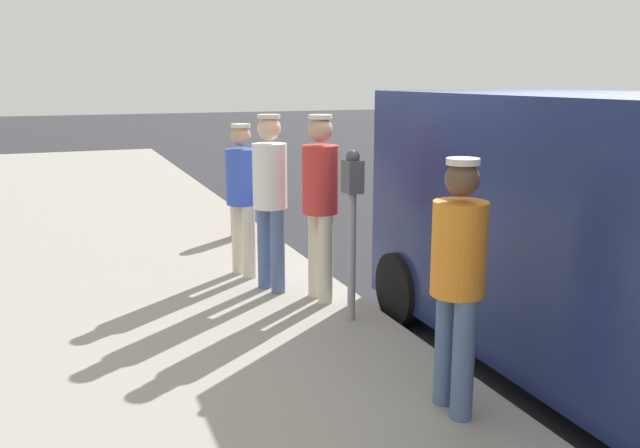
# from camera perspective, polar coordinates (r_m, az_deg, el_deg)

# --- Properties ---
(ground_plane) EXTENTS (80.00, 80.00, 0.00)m
(ground_plane) POSITION_cam_1_polar(r_m,az_deg,el_deg) (6.47, 14.86, -8.47)
(ground_plane) COLOR #2D2D33
(sidewalk_slab) EXTENTS (5.00, 32.00, 0.15)m
(sidewalk_slab) POSITION_cam_1_polar(r_m,az_deg,el_deg) (5.30, -18.18, -12.62)
(sidewalk_slab) COLOR #9E998E
(sidewalk_slab) RESTS_ON ground
(parking_meter_near) EXTENTS (0.14, 0.18, 1.52)m
(parking_meter_near) POSITION_cam_1_polar(r_m,az_deg,el_deg) (5.72, 2.80, 1.52)
(parking_meter_near) COLOR gray
(parking_meter_near) RESTS_ON sidewalk_slab
(pedestrian_in_blue) EXTENTS (0.34, 0.35, 1.65)m
(pedestrian_in_blue) POSITION_cam_1_polar(r_m,az_deg,el_deg) (7.13, -6.71, 2.88)
(pedestrian_in_blue) COLOR beige
(pedestrian_in_blue) RESTS_ON sidewalk_slab
(pedestrian_in_orange) EXTENTS (0.34, 0.36, 1.64)m
(pedestrian_in_orange) POSITION_cam_1_polar(r_m,az_deg,el_deg) (4.21, 11.78, -4.02)
(pedestrian_in_orange) COLOR #4C608C
(pedestrian_in_orange) RESTS_ON sidewalk_slab
(pedestrian_in_red) EXTENTS (0.34, 0.36, 1.78)m
(pedestrian_in_red) POSITION_cam_1_polar(r_m,az_deg,el_deg) (6.27, 0.02, 2.49)
(pedestrian_in_red) COLOR beige
(pedestrian_in_red) RESTS_ON sidewalk_slab
(pedestrian_in_white) EXTENTS (0.34, 0.35, 1.77)m
(pedestrian_in_white) POSITION_cam_1_polar(r_m,az_deg,el_deg) (6.57, -4.32, 2.85)
(pedestrian_in_white) COLOR #4C608C
(pedestrian_in_white) RESTS_ON sidewalk_slab
(fire_hydrant) EXTENTS (0.24, 0.24, 0.86)m
(fire_hydrant) POSITION_cam_1_polar(r_m,az_deg,el_deg) (9.03, -6.96, 1.52)
(fire_hydrant) COLOR red
(fire_hydrant) RESTS_ON sidewalk_slab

